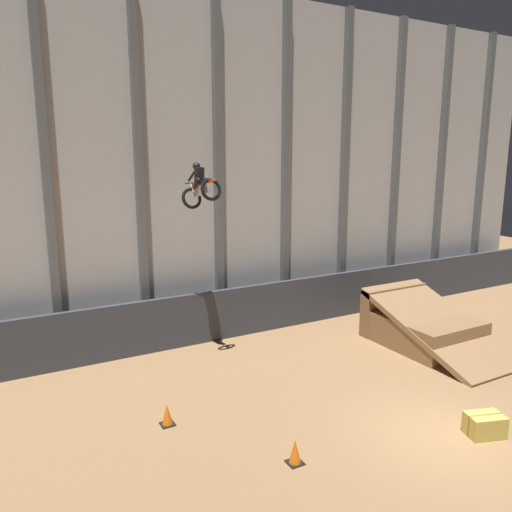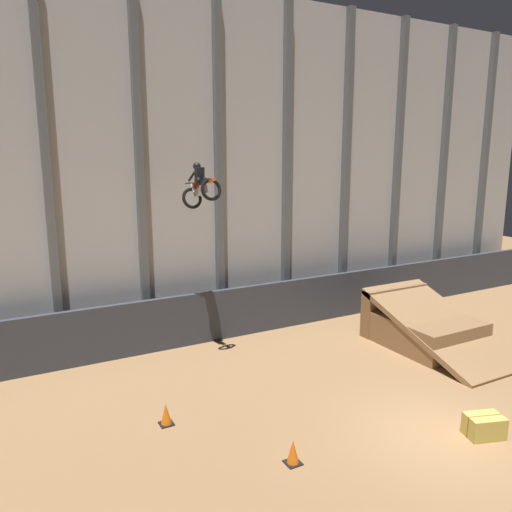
% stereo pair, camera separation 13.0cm
% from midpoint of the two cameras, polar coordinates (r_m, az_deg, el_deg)
% --- Properties ---
extents(ground_plane, '(60.00, 60.00, 0.00)m').
position_cam_midpoint_polar(ground_plane, '(14.08, 20.47, -18.75)').
color(ground_plane, '#9E754C').
extents(arena_back_wall, '(32.00, 0.40, 12.92)m').
position_cam_midpoint_polar(arena_back_wall, '(20.08, -0.27, 10.16)').
color(arena_back_wall, silver).
rests_on(arena_back_wall, ground_plane).
extents(lower_barrier, '(31.36, 0.20, 1.93)m').
position_cam_midpoint_polar(lower_barrier, '(19.97, 1.32, -5.87)').
color(lower_barrier, '#383D47').
rests_on(lower_barrier, ground_plane).
extents(dirt_ramp, '(3.00, 5.20, 2.02)m').
position_cam_midpoint_polar(dirt_ramp, '(19.76, 18.57, -7.57)').
color(dirt_ramp, '#966F48').
rests_on(dirt_ramp, ground_plane).
extents(rider_bike_solo, '(0.88, 1.74, 1.61)m').
position_cam_midpoint_polar(rider_bike_solo, '(16.62, -6.15, 7.84)').
color(rider_bike_solo, black).
extents(traffic_cone_near_ramp, '(0.36, 0.36, 0.58)m').
position_cam_midpoint_polar(traffic_cone_near_ramp, '(12.23, 4.58, -21.46)').
color(traffic_cone_near_ramp, black).
rests_on(traffic_cone_near_ramp, ground_plane).
extents(traffic_cone_arena_edge, '(0.36, 0.36, 0.58)m').
position_cam_midpoint_polar(traffic_cone_arena_edge, '(13.83, -9.97, -17.41)').
color(traffic_cone_arena_edge, black).
rests_on(traffic_cone_arena_edge, ground_plane).
extents(hay_bale_trackside, '(1.04, 0.86, 0.57)m').
position_cam_midpoint_polar(hay_bale_trackside, '(14.36, 24.87, -17.22)').
color(hay_bale_trackside, '#CCB751').
rests_on(hay_bale_trackside, ground_plane).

